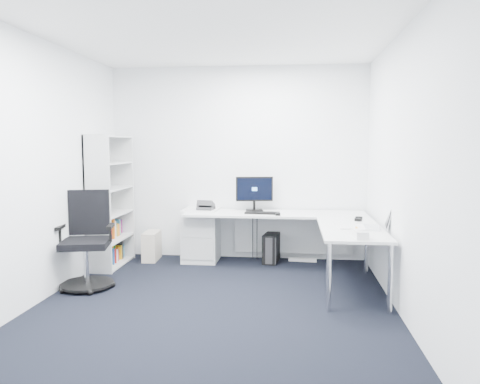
# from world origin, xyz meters

# --- Properties ---
(ground) EXTENTS (4.20, 4.20, 0.00)m
(ground) POSITION_xyz_m (0.00, 0.00, 0.00)
(ground) COLOR black
(ceiling) EXTENTS (4.20, 4.20, 0.00)m
(ceiling) POSITION_xyz_m (0.00, 0.00, 2.70)
(ceiling) COLOR white
(wall_back) EXTENTS (3.60, 0.02, 2.70)m
(wall_back) POSITION_xyz_m (0.00, 2.10, 1.35)
(wall_back) COLOR white
(wall_back) RESTS_ON ground
(wall_front) EXTENTS (3.60, 0.02, 2.70)m
(wall_front) POSITION_xyz_m (0.00, -2.10, 1.35)
(wall_front) COLOR white
(wall_front) RESTS_ON ground
(wall_left) EXTENTS (0.02, 4.20, 2.70)m
(wall_left) POSITION_xyz_m (-1.80, 0.00, 1.35)
(wall_left) COLOR white
(wall_left) RESTS_ON ground
(wall_right) EXTENTS (0.02, 4.20, 2.70)m
(wall_right) POSITION_xyz_m (1.80, 0.00, 1.35)
(wall_right) COLOR white
(wall_right) RESTS_ON ground
(l_desk) EXTENTS (2.42, 1.35, 0.71)m
(l_desk) POSITION_xyz_m (0.55, 1.40, 0.35)
(l_desk) COLOR silver
(l_desk) RESTS_ON ground
(drawer_pedestal) EXTENTS (0.47, 0.59, 0.73)m
(drawer_pedestal) POSITION_xyz_m (-0.48, 1.87, 0.36)
(drawer_pedestal) COLOR silver
(drawer_pedestal) RESTS_ON ground
(bookshelf) EXTENTS (0.34, 0.87, 1.74)m
(bookshelf) POSITION_xyz_m (-1.62, 1.45, 0.87)
(bookshelf) COLOR silver
(bookshelf) RESTS_ON ground
(task_chair) EXTENTS (0.74, 0.74, 1.09)m
(task_chair) POSITION_xyz_m (-1.52, 0.45, 0.55)
(task_chair) COLOR black
(task_chair) RESTS_ON ground
(black_pc_tower) EXTENTS (0.24, 0.43, 0.40)m
(black_pc_tower) POSITION_xyz_m (0.49, 1.86, 0.20)
(black_pc_tower) COLOR black
(black_pc_tower) RESTS_ON ground
(beige_pc_tower) EXTENTS (0.21, 0.43, 0.40)m
(beige_pc_tower) POSITION_xyz_m (-1.18, 1.79, 0.20)
(beige_pc_tower) COLOR beige
(beige_pc_tower) RESTS_ON ground
(power_strip) EXTENTS (0.39, 0.10, 0.04)m
(power_strip) POSITION_xyz_m (0.93, 1.94, 0.02)
(power_strip) COLOR silver
(power_strip) RESTS_ON ground
(monitor) EXTENTS (0.53, 0.25, 0.49)m
(monitor) POSITION_xyz_m (0.26, 1.86, 0.95)
(monitor) COLOR black
(monitor) RESTS_ON l_desk
(black_keyboard) EXTENTS (0.46, 0.20, 0.02)m
(black_keyboard) POSITION_xyz_m (0.38, 1.63, 0.72)
(black_keyboard) COLOR black
(black_keyboard) RESTS_ON l_desk
(mouse) EXTENTS (0.07, 0.11, 0.03)m
(mouse) POSITION_xyz_m (0.59, 1.51, 0.72)
(mouse) COLOR black
(mouse) RESTS_ON l_desk
(desk_phone) EXTENTS (0.24, 0.24, 0.15)m
(desk_phone) POSITION_xyz_m (-0.40, 1.78, 0.78)
(desk_phone) COLOR #2F2F31
(desk_phone) RESTS_ON l_desk
(laptop) EXTENTS (0.42, 0.41, 0.26)m
(laptop) POSITION_xyz_m (1.59, 0.68, 0.84)
(laptop) COLOR white
(laptop) RESTS_ON l_desk
(white_keyboard) EXTENTS (0.16, 0.43, 0.01)m
(white_keyboard) POSITION_xyz_m (1.33, 0.77, 0.71)
(white_keyboard) COLOR silver
(white_keyboard) RESTS_ON l_desk
(headphones) EXTENTS (0.17, 0.23, 0.05)m
(headphones) POSITION_xyz_m (1.57, 1.23, 0.73)
(headphones) COLOR black
(headphones) RESTS_ON l_desk
(orange_fruit) EXTENTS (0.07, 0.07, 0.07)m
(orange_fruit) POSITION_xyz_m (1.46, 0.40, 0.74)
(orange_fruit) COLOR orange
(orange_fruit) RESTS_ON l_desk
(tissue_box) EXTENTS (0.14, 0.23, 0.08)m
(tissue_box) POSITION_xyz_m (1.44, 0.11, 0.74)
(tissue_box) COLOR silver
(tissue_box) RESTS_ON l_desk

